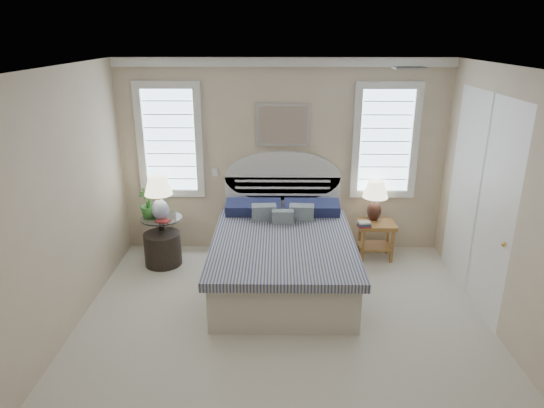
{
  "coord_description": "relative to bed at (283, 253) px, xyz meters",
  "views": [
    {
      "loc": [
        -0.07,
        -4.06,
        3.01
      ],
      "look_at": [
        -0.13,
        1.0,
        1.21
      ],
      "focal_mm": 32.0,
      "sensor_mm": 36.0,
      "label": 1
    }
  ],
  "objects": [
    {
      "name": "books_left",
      "position": [
        -1.59,
        0.44,
        0.26
      ],
      "size": [
        0.19,
        0.15,
        0.02
      ],
      "rotation": [
        0.0,
        0.0,
        -0.17
      ],
      "color": "maroon",
      "rests_on": "side_table_left"
    },
    {
      "name": "wall_right",
      "position": [
        2.25,
        -1.46,
        0.96
      ],
      "size": [
        0.02,
        5.0,
        2.7
      ],
      "primitive_type": "cube",
      "color": "#C2AE92",
      "rests_on": "floor"
    },
    {
      "name": "lamp_left",
      "position": [
        -1.64,
        0.55,
        0.61
      ],
      "size": [
        0.49,
        0.49,
        0.6
      ],
      "rotation": [
        0.0,
        0.0,
        -0.41
      ],
      "color": "white",
      "rests_on": "side_table_left"
    },
    {
      "name": "hvac_vent",
      "position": [
        1.2,
        -0.66,
        2.29
      ],
      "size": [
        0.3,
        0.2,
        0.02
      ],
      "primitive_type": "cube",
      "color": "#B2B2B2",
      "rests_on": "ceiling"
    },
    {
      "name": "nightstand_right",
      "position": [
        1.3,
        0.69,
        0.0
      ],
      "size": [
        0.5,
        0.4,
        0.53
      ],
      "color": "#9C6333",
      "rests_on": "floor"
    },
    {
      "name": "books_right",
      "position": [
        1.1,
        0.54,
        0.18
      ],
      "size": [
        0.19,
        0.14,
        0.07
      ],
      "rotation": [
        0.0,
        0.0,
        0.1
      ],
      "color": "maroon",
      "rests_on": "nightstand_right"
    },
    {
      "name": "window_right",
      "position": [
        1.4,
        1.02,
        1.21
      ],
      "size": [
        0.9,
        0.06,
        1.6
      ],
      "primitive_type": "cube",
      "color": "silver",
      "rests_on": "wall_back"
    },
    {
      "name": "bed",
      "position": [
        0.0,
        0.0,
        0.0
      ],
      "size": [
        1.72,
        2.28,
        1.47
      ],
      "color": "#BBB5A4",
      "rests_on": "floor"
    },
    {
      "name": "closet_door",
      "position": [
        2.23,
        -0.26,
        0.81
      ],
      "size": [
        0.02,
        1.8,
        2.4
      ],
      "primitive_type": "cube",
      "color": "white",
      "rests_on": "floor"
    },
    {
      "name": "ceiling",
      "position": [
        0.0,
        -1.46,
        2.31
      ],
      "size": [
        4.5,
        5.0,
        0.01
      ],
      "primitive_type": "cube",
      "color": "white",
      "rests_on": "wall_back"
    },
    {
      "name": "side_table_left",
      "position": [
        -1.65,
        0.59,
        0.0
      ],
      "size": [
        0.56,
        0.56,
        0.63
      ],
      "color": "black",
      "rests_on": "floor"
    },
    {
      "name": "potted_plant",
      "position": [
        -1.8,
        0.57,
        0.45
      ],
      "size": [
        0.27,
        0.27,
        0.42
      ],
      "primitive_type": "imported",
      "rotation": [
        0.0,
        0.0,
        0.14
      ],
      "color": "#2B6B2E",
      "rests_on": "side_table_left"
    },
    {
      "name": "wall_left",
      "position": [
        -2.25,
        -1.46,
        0.96
      ],
      "size": [
        0.02,
        5.0,
        2.7
      ],
      "primitive_type": "cube",
      "color": "#C2AE92",
      "rests_on": "floor"
    },
    {
      "name": "floor",
      "position": [
        0.0,
        -1.46,
        -0.39
      ],
      "size": [
        4.5,
        5.0,
        0.01
      ],
      "primitive_type": "cube",
      "color": "beige",
      "rests_on": "ground"
    },
    {
      "name": "floor_pot",
      "position": [
        -1.63,
        0.46,
        -0.16
      ],
      "size": [
        0.52,
        0.52,
        0.45
      ],
      "primitive_type": "cylinder",
      "rotation": [
        0.0,
        0.0,
        -0.04
      ],
      "color": "black",
      "rests_on": "floor"
    },
    {
      "name": "window_left",
      "position": [
        -1.55,
        1.02,
        1.21
      ],
      "size": [
        0.9,
        0.06,
        1.6
      ],
      "primitive_type": "cube",
      "color": "silver",
      "rests_on": "wall_back"
    },
    {
      "name": "painting",
      "position": [
        0.0,
        1.0,
        1.43
      ],
      "size": [
        0.74,
        0.04,
        0.58
      ],
      "primitive_type": "cube",
      "color": "silver",
      "rests_on": "wall_back"
    },
    {
      "name": "switch_plate",
      "position": [
        -0.95,
        1.03,
        0.76
      ],
      "size": [
        0.08,
        0.01,
        0.12
      ],
      "primitive_type": "cube",
      "color": "silver",
      "rests_on": "wall_back"
    },
    {
      "name": "wall_back",
      "position": [
        0.0,
        1.04,
        0.96
      ],
      "size": [
        4.5,
        0.02,
        2.7
      ],
      "primitive_type": "cube",
      "color": "#C2AE92",
      "rests_on": "floor"
    },
    {
      "name": "lamp_right",
      "position": [
        1.28,
        0.82,
        0.49
      ],
      "size": [
        0.46,
        0.46,
        0.57
      ],
      "rotation": [
        0.0,
        0.0,
        -0.41
      ],
      "color": "black",
      "rests_on": "nightstand_right"
    },
    {
      "name": "crown_molding",
      "position": [
        0.0,
        1.0,
        2.25
      ],
      "size": [
        4.5,
        0.08,
        0.12
      ],
      "primitive_type": "cube",
      "color": "silver",
      "rests_on": "wall_back"
    }
  ]
}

